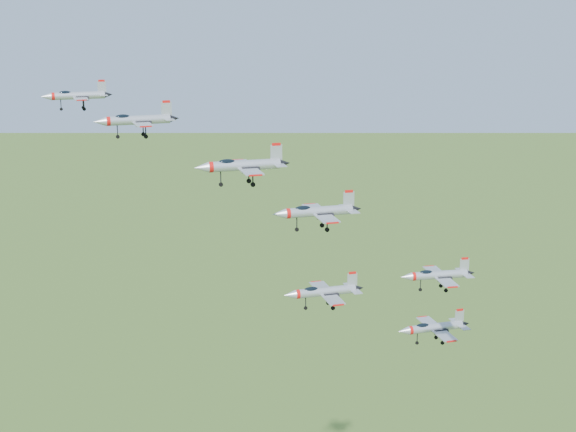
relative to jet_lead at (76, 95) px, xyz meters
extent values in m
cylinder|color=#9DA3A9|center=(0.31, 0.05, -0.03)|extent=(8.03, 2.35, 1.15)
cone|color=#9DA3A9|center=(-4.40, -0.68, -0.03)|extent=(1.75, 1.38, 1.15)
cone|color=black|center=(4.85, 0.75, -0.03)|extent=(1.37, 1.15, 0.98)
ellipsoid|color=black|center=(-1.61, -0.25, 0.41)|extent=(2.05, 1.11, 0.73)
cube|color=#9DA3A9|center=(0.87, -2.37, -0.25)|extent=(2.60, 4.15, 0.12)
cube|color=#9DA3A9|center=(0.11, 2.52, -0.25)|extent=(2.60, 4.15, 0.12)
cube|color=#9DA3A9|center=(3.89, 0.60, 1.16)|extent=(1.33, 0.31, 1.85)
cube|color=red|center=(3.89, 0.60, 2.14)|extent=(0.98, 0.27, 0.31)
cylinder|color=#9DA3A9|center=(9.60, -19.31, -1.36)|extent=(8.49, 2.63, 1.21)
cone|color=#9DA3A9|center=(4.63, -20.17, -1.36)|extent=(1.86, 1.48, 1.21)
cone|color=black|center=(14.38, -18.49, -1.36)|extent=(1.46, 1.24, 1.03)
ellipsoid|color=black|center=(7.58, -19.66, -0.91)|extent=(2.17, 1.21, 0.77)
cube|color=#9DA3A9|center=(10.23, -21.86, -1.60)|extent=(2.82, 4.41, 0.13)
cube|color=#9DA3A9|center=(9.34, -16.71, -1.60)|extent=(2.82, 4.41, 0.13)
cube|color=#9DA3A9|center=(13.37, -18.66, -0.10)|extent=(1.40, 0.35, 1.96)
cube|color=red|center=(13.37, -18.66, 0.92)|extent=(1.03, 0.30, 0.33)
cylinder|color=#9DA3A9|center=(22.59, -29.03, -6.03)|extent=(9.18, 2.30, 1.31)
cone|color=#9DA3A9|center=(17.16, -29.63, -6.03)|extent=(1.95, 1.51, 1.31)
cone|color=black|center=(27.81, -28.45, -6.03)|extent=(1.53, 1.27, 1.12)
ellipsoid|color=black|center=(20.38, -29.27, -5.54)|extent=(2.31, 1.18, 0.83)
cube|color=#9DA3A9|center=(23.10, -31.82, -6.29)|extent=(2.80, 4.67, 0.14)
cube|color=#9DA3A9|center=(22.48, -26.19, -6.29)|extent=(2.80, 4.67, 0.14)
cube|color=#9DA3A9|center=(26.71, -28.57, -4.67)|extent=(1.52, 0.29, 2.12)
cube|color=red|center=(26.71, -28.57, -3.56)|extent=(1.12, 0.26, 0.35)
cylinder|color=#9DA3A9|center=(35.44, -13.30, -16.49)|extent=(10.40, 2.50, 1.49)
cone|color=#9DA3A9|center=(29.29, -13.91, -16.49)|extent=(2.20, 1.68, 1.49)
cone|color=black|center=(41.36, -12.71, -16.49)|extent=(1.72, 1.42, 1.26)
ellipsoid|color=black|center=(32.94, -13.55, -15.93)|extent=(2.61, 1.31, 0.94)
cube|color=#9DA3A9|center=(35.99, -16.46, -16.78)|extent=(3.12, 5.27, 0.16)
cube|color=#9DA3A9|center=(35.35, -10.08, -16.78)|extent=(3.12, 5.27, 0.16)
cube|color=#9DA3A9|center=(40.11, -12.83, -14.95)|extent=(1.72, 0.31, 2.40)
cube|color=red|center=(40.11, -12.83, -13.69)|extent=(1.27, 0.28, 0.40)
cylinder|color=#9DA3A9|center=(33.75, -26.35, -24.39)|extent=(8.55, 2.16, 1.22)
cone|color=#9DA3A9|center=(28.71, -26.92, -24.39)|extent=(1.82, 1.40, 1.22)
cone|color=black|center=(38.62, -25.81, -24.39)|extent=(1.42, 1.18, 1.04)
ellipsoid|color=black|center=(31.70, -26.58, -23.93)|extent=(2.15, 1.10, 0.78)
cube|color=#9DA3A9|center=(34.23, -28.95, -24.63)|extent=(2.61, 4.35, 0.13)
cube|color=#9DA3A9|center=(33.65, -23.71, -24.63)|extent=(2.61, 4.35, 0.13)
cube|color=#9DA3A9|center=(37.59, -25.92, -23.12)|extent=(1.41, 0.27, 1.98)
cube|color=red|center=(37.59, -25.92, -22.09)|extent=(1.04, 0.25, 0.33)
cylinder|color=#9DA3A9|center=(52.02, -20.75, -24.93)|extent=(8.48, 1.38, 1.22)
cone|color=#9DA3A9|center=(46.95, -20.85, -24.93)|extent=(1.71, 1.25, 1.22)
cone|color=black|center=(56.91, -20.66, -24.93)|extent=(1.33, 1.06, 1.04)
ellipsoid|color=black|center=(49.95, -20.79, -24.47)|extent=(2.08, 0.92, 0.78)
cube|color=#9DA3A9|center=(52.26, -23.38, -25.17)|extent=(2.24, 4.17, 0.13)
cube|color=#9DA3A9|center=(52.16, -18.12, -25.17)|extent=(2.24, 4.17, 0.13)
cube|color=#9DA3A9|center=(55.87, -20.68, -23.66)|extent=(1.41, 0.14, 1.97)
cube|color=red|center=(55.87, -20.68, -22.63)|extent=(1.04, 0.15, 0.33)
cylinder|color=#9DA3A9|center=(58.33, -3.43, -40.74)|extent=(10.14, 2.63, 1.45)
cone|color=#9DA3A9|center=(52.35, -4.14, -40.74)|extent=(2.17, 1.68, 1.45)
cone|color=black|center=(64.09, -2.74, -40.74)|extent=(1.70, 1.41, 1.23)
ellipsoid|color=black|center=(55.90, -3.72, -40.20)|extent=(2.56, 1.33, 0.92)
cube|color=#9DA3A9|center=(58.92, -6.51, -41.02)|extent=(3.13, 5.18, 0.16)
cube|color=#9DA3A9|center=(58.18, -0.30, -41.02)|extent=(3.13, 5.18, 0.16)
cube|color=#9DA3A9|center=(62.87, -2.89, -39.24)|extent=(1.68, 0.33, 2.34)
cube|color=red|center=(62.87, -2.89, -38.01)|extent=(1.24, 0.30, 0.39)
camera|label=1|loc=(11.80, -127.07, 13.22)|focal=50.00mm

